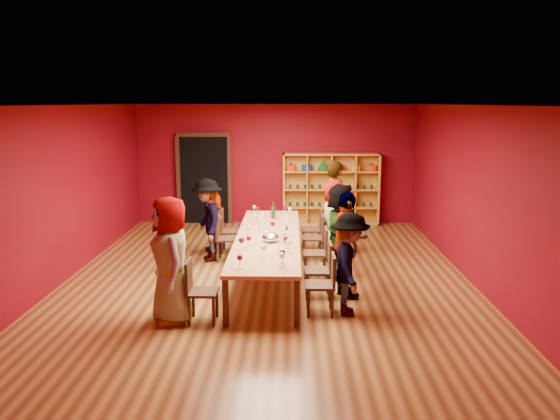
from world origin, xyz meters
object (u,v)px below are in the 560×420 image
object	(u,v)px
shelving_unit	(331,186)
person_right_3	(334,221)
chair_person_right_0	(326,281)
chair_person_left_3	(223,236)
chair_person_left_0	(197,288)
person_right_2	(340,231)
chair_person_right_3	(317,235)
person_right_0	(350,264)
person_left_0	(171,260)
person_left_4	(214,216)
chair_person_right_4	(315,227)
spittoon_bowl	(271,238)
wine_bottle	(273,212)
person_right_4	(336,206)
chair_person_left_4	(227,228)
tasting_table	(268,239)
person_right_1	(346,245)
chair_person_right_1	(323,267)
chair_person_right_2	(320,250)
person_left_3	(208,220)

from	to	relation	value
shelving_unit	person_right_3	bearing A→B (deg)	-92.90
chair_person_right_0	chair_person_left_3	bearing A→B (deg)	123.92
chair_person_left_0	person_right_2	distance (m)	2.99
chair_person_right_3	person_right_0	bearing A→B (deg)	-83.02
person_left_0	person_left_4	bearing A→B (deg)	154.60
chair_person_left_3	chair_person_right_4	bearing A→B (deg)	23.59
chair_person_left_0	spittoon_bowl	bearing A→B (deg)	58.80
wine_bottle	person_right_4	bearing A→B (deg)	15.93
person_left_4	person_right_0	bearing A→B (deg)	13.60
chair_person_right_3	wine_bottle	bearing A→B (deg)	159.15
chair_person_left_4	person_right_3	world-z (taller)	person_right_3
person_left_4	chair_person_right_4	size ratio (longest dim) A/B	1.68
chair_person_right_4	person_right_4	size ratio (longest dim) A/B	0.47
tasting_table	person_left_0	size ratio (longest dim) A/B	2.51
person_left_0	chair_person_right_4	size ratio (longest dim) A/B	2.01
chair_person_left_0	wine_bottle	bearing A→B (deg)	74.56
chair_person_left_0	person_right_1	bearing A→B (deg)	24.89
person_right_4	chair_person_right_1	bearing A→B (deg)	147.87
chair_person_right_0	chair_person_right_2	xyz separation A→B (m)	(0.00, 1.69, 0.00)
chair_person_right_4	chair_person_right_1	bearing A→B (deg)	-90.00
chair_person_right_2	wine_bottle	world-z (taller)	wine_bottle
chair_person_right_1	chair_person_right_2	xyz separation A→B (m)	(0.00, 1.01, 0.00)
person_left_4	chair_person_right_4	xyz separation A→B (m)	(2.08, 0.18, -0.25)
chair_person_left_0	wine_bottle	world-z (taller)	wine_bottle
person_left_4	spittoon_bowl	size ratio (longest dim) A/B	5.13
person_left_3	chair_person_right_2	bearing A→B (deg)	45.71
person_left_0	chair_person_left_4	size ratio (longest dim) A/B	2.01
chair_person_right_2	person_left_4	bearing A→B (deg)	142.08
chair_person_right_1	person_right_3	bearing A→B (deg)	81.30
chair_person_left_3	person_right_0	distance (m)	3.47
chair_person_right_1	wine_bottle	distance (m)	2.63
person_right_0	chair_person_right_3	world-z (taller)	person_right_0
person_right_2	person_right_0	bearing A→B (deg)	167.66
spittoon_bowl	person_right_0	bearing A→B (deg)	-47.04
shelving_unit	person_left_0	size ratio (longest dim) A/B	1.34
person_right_4	person_right_3	bearing A→B (deg)	149.01
person_right_0	chair_person_left_4	bearing A→B (deg)	34.97
person_left_0	chair_person_right_3	distance (m)	3.84
tasting_table	chair_person_right_3	size ratio (longest dim) A/B	5.06
person_right_4	spittoon_bowl	world-z (taller)	person_right_4
tasting_table	chair_person_right_2	world-z (taller)	chair_person_right_2
person_right_0	tasting_table	bearing A→B (deg)	38.69
shelving_unit	person_right_3	distance (m)	3.19
person_left_3	chair_person_right_3	world-z (taller)	person_left_3
shelving_unit	person_left_4	world-z (taller)	shelving_unit
chair_person_right_3	person_right_4	bearing A→B (deg)	59.23
chair_person_right_2	chair_person_right_4	xyz separation A→B (m)	(0.00, 1.81, 0.00)
person_left_4	chair_person_left_0	bearing A→B (deg)	-18.44
person_left_0	chair_person_right_1	xyz separation A→B (m)	(2.17, 1.01, -0.40)
person_left_0	person_right_4	xyz separation A→B (m)	(2.59, 3.83, 0.04)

